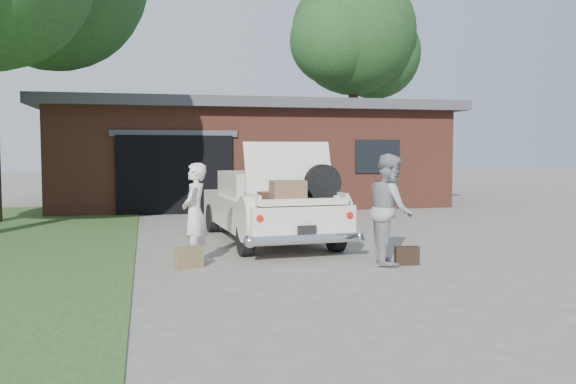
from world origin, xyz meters
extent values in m
plane|color=gray|center=(0.00, 0.00, 0.00)|extent=(90.00, 90.00, 0.00)
cube|color=brown|center=(1.00, 11.50, 1.50)|extent=(12.00, 7.00, 3.00)
cube|color=#4C4C51|center=(1.00, 11.50, 3.15)|extent=(12.80, 7.80, 0.30)
cube|color=black|center=(-1.50, 8.05, 1.10)|extent=(3.20, 0.30, 2.20)
cube|color=#4C4C51|center=(-1.50, 7.98, 2.25)|extent=(3.50, 0.12, 0.18)
cube|color=black|center=(4.50, 7.98, 1.60)|extent=(1.40, 0.08, 1.00)
cylinder|color=#38281E|center=(6.91, 17.10, 2.82)|extent=(0.44, 0.44, 5.64)
sphere|color=#275422|center=(6.91, 17.10, 7.05)|extent=(5.58, 5.58, 5.58)
sphere|color=#275422|center=(8.16, 17.65, 6.24)|extent=(4.19, 4.19, 4.19)
sphere|color=#275422|center=(5.79, 16.40, 6.54)|extent=(3.91, 3.91, 3.91)
cube|color=beige|center=(0.04, 2.51, 0.58)|extent=(2.08, 4.77, 0.61)
cube|color=beige|center=(0.02, 2.79, 1.12)|extent=(1.66, 1.96, 0.48)
cube|color=black|center=(-0.04, 3.68, 1.10)|extent=(1.45, 0.17, 0.41)
cube|color=black|center=(0.08, 1.91, 1.10)|extent=(1.45, 0.17, 0.41)
cylinder|color=black|center=(-0.67, 0.88, 0.31)|extent=(0.25, 0.63, 0.61)
cylinder|color=black|center=(0.96, 0.99, 0.31)|extent=(0.25, 0.63, 0.61)
cylinder|color=black|center=(-0.89, 4.04, 0.31)|extent=(0.25, 0.63, 0.61)
cylinder|color=black|center=(0.75, 4.15, 0.31)|extent=(0.25, 0.63, 0.61)
cylinder|color=silver|center=(0.20, 0.14, 0.37)|extent=(1.92, 0.30, 0.17)
cylinder|color=#A5140F|center=(-0.57, 0.16, 0.73)|extent=(0.12, 0.10, 0.11)
cylinder|color=#A5140F|center=(0.96, 0.26, 0.73)|extent=(0.12, 0.10, 0.11)
cube|color=black|center=(0.20, 0.13, 0.51)|extent=(0.32, 0.04, 0.16)
cube|color=black|center=(0.16, 0.75, 0.90)|extent=(1.51, 1.12, 0.04)
cube|color=beige|center=(-0.59, 0.70, 1.00)|extent=(0.12, 1.03, 0.17)
cube|color=beige|center=(0.90, 0.80, 1.00)|extent=(0.12, 1.03, 0.17)
cube|color=beige|center=(0.19, 0.24, 0.96)|extent=(1.49, 0.16, 0.11)
cube|color=beige|center=(0.13, 1.09, 1.43)|extent=(1.59, 0.49, 1.02)
cube|color=#452C1D|center=(-0.19, 0.76, 1.01)|extent=(0.56, 0.39, 0.17)
cube|color=brown|center=(-0.05, 0.40, 1.11)|extent=(0.57, 0.40, 0.38)
cube|color=black|center=(0.13, 0.92, 1.00)|extent=(0.52, 0.36, 0.16)
cube|color=olive|center=(0.25, 0.91, 1.15)|extent=(0.38, 0.26, 0.13)
cylinder|color=black|center=(0.64, 0.74, 1.24)|extent=(0.64, 0.19, 0.64)
imported|color=silver|center=(-1.56, 0.43, 0.80)|extent=(0.57, 0.68, 1.60)
imported|color=gray|center=(1.44, -0.31, 0.87)|extent=(0.84, 0.98, 1.74)
cube|color=olive|center=(-1.68, 0.03, 0.17)|extent=(0.45, 0.30, 0.34)
cube|color=black|center=(1.66, -0.48, 0.15)|extent=(0.39, 0.15, 0.29)
camera|label=1|loc=(-2.31, -9.24, 1.81)|focal=38.00mm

